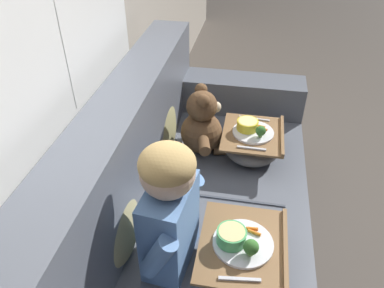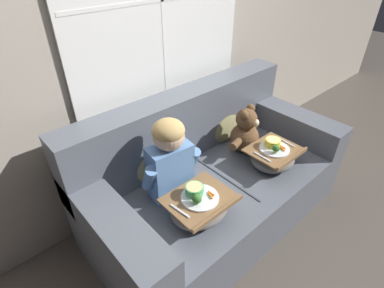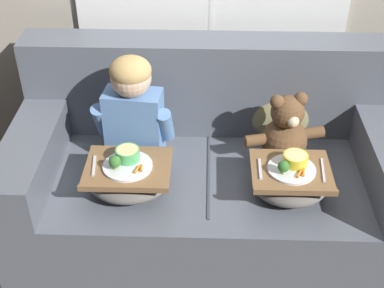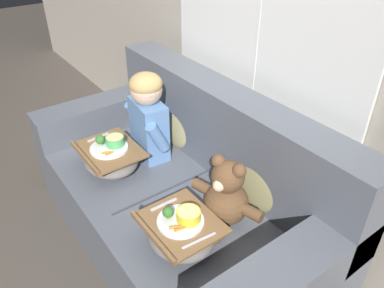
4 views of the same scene
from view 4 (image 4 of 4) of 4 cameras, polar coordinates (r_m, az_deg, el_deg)
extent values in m
plane|color=#4C443D|center=(2.46, -2.82, -14.72)|extent=(14.00, 14.00, 0.00)
cube|color=#A89E8E|center=(2.11, 11.16, 18.36)|extent=(8.00, 0.05, 2.60)
cube|color=#565B66|center=(2.29, -2.97, -10.99)|extent=(1.91, 0.96, 0.45)
cube|color=#565B66|center=(2.18, 4.83, 2.23)|extent=(1.91, 0.22, 0.51)
cube|color=#565B66|center=(2.72, -13.18, 4.58)|extent=(0.22, 0.96, 0.22)
cube|color=#565B66|center=(1.63, 14.40, -19.12)|extent=(0.22, 0.96, 0.22)
cube|color=#3D424C|center=(2.13, -3.60, -6.85)|extent=(0.01, 0.70, 0.01)
ellipsoid|color=tan|center=(2.43, -2.22, 3.57)|extent=(0.36, 0.17, 0.37)
ellipsoid|color=#898456|center=(1.97, 10.03, -5.11)|extent=(0.36, 0.17, 0.37)
cube|color=#5B84BC|center=(2.33, -6.56, 2.33)|extent=(0.29, 0.18, 0.37)
sphere|color=beige|center=(2.21, -7.00, 8.27)|extent=(0.19, 0.19, 0.19)
ellipsoid|color=tan|center=(2.19, -7.06, 9.06)|extent=(0.20, 0.20, 0.13)
cylinder|color=#5B84BC|center=(2.44, -8.47, 4.45)|extent=(0.09, 0.15, 0.20)
cylinder|color=#5B84BC|center=(2.19, -5.25, 1.01)|extent=(0.09, 0.15, 0.20)
sphere|color=brown|center=(1.89, 5.21, -8.90)|extent=(0.23, 0.23, 0.23)
sphere|color=brown|center=(1.78, 5.48, -4.96)|extent=(0.16, 0.16, 0.16)
sphere|color=brown|center=(1.77, 4.03, -2.61)|extent=(0.07, 0.07, 0.07)
sphere|color=brown|center=(1.72, 7.20, -4.05)|extent=(0.07, 0.07, 0.07)
sphere|color=beige|center=(1.74, 4.10, -6.31)|extent=(0.06, 0.06, 0.06)
sphere|color=black|center=(1.73, 3.79, -6.48)|extent=(0.02, 0.02, 0.02)
cylinder|color=brown|center=(1.94, 1.71, -6.60)|extent=(0.12, 0.08, 0.06)
cylinder|color=brown|center=(1.82, 9.04, -10.26)|extent=(0.12, 0.08, 0.06)
cylinder|color=brown|center=(1.90, 1.79, -11.92)|extent=(0.08, 0.11, 0.06)
cylinder|color=brown|center=(1.86, 4.33, -13.31)|extent=(0.08, 0.11, 0.06)
ellipsoid|color=slate|center=(2.30, -12.27, -2.35)|extent=(0.38, 0.31, 0.13)
cube|color=brown|center=(2.26, -12.48, -0.88)|extent=(0.39, 0.32, 0.01)
cube|color=brown|center=(2.21, -16.10, -1.89)|extent=(0.39, 0.02, 0.02)
cylinder|color=silver|center=(2.25, -12.52, -0.62)|extent=(0.23, 0.23, 0.01)
cylinder|color=#4CAD60|center=(2.25, -11.64, 0.48)|extent=(0.11, 0.11, 0.05)
cylinder|color=#E5D189|center=(2.24, -11.71, 0.97)|extent=(0.10, 0.10, 0.01)
sphere|color=#38702D|center=(2.26, -13.84, 0.66)|extent=(0.06, 0.06, 0.06)
cylinder|color=#7A9E56|center=(2.27, -13.74, 0.04)|extent=(0.02, 0.02, 0.03)
cylinder|color=orange|center=(2.20, -12.93, -1.25)|extent=(0.03, 0.05, 0.01)
cylinder|color=orange|center=(2.19, -12.49, -1.38)|extent=(0.01, 0.05, 0.01)
cube|color=silver|center=(2.37, -14.10, 1.00)|extent=(0.03, 0.14, 0.01)
ellipsoid|color=slate|center=(1.80, -1.72, -13.55)|extent=(0.35, 0.31, 0.13)
cube|color=brown|center=(1.75, -1.76, -11.95)|extent=(0.36, 0.32, 0.01)
cube|color=brown|center=(1.68, -6.12, -13.71)|extent=(0.36, 0.02, 0.02)
cylinder|color=silver|center=(1.74, -1.76, -11.67)|extent=(0.22, 0.22, 0.01)
cylinder|color=yellow|center=(1.72, -0.51, -10.83)|extent=(0.11, 0.11, 0.05)
cylinder|color=#E5D189|center=(1.71, -0.52, -10.32)|extent=(0.10, 0.10, 0.01)
sphere|color=#38702D|center=(1.72, -3.66, -10.32)|extent=(0.05, 0.05, 0.05)
cylinder|color=#7A9E56|center=(1.74, -3.63, -10.98)|extent=(0.02, 0.02, 0.02)
cylinder|color=orange|center=(1.70, -2.39, -12.52)|extent=(0.04, 0.06, 0.01)
cylinder|color=orange|center=(1.69, -1.75, -12.73)|extent=(0.02, 0.06, 0.01)
cube|color=silver|center=(1.83, -4.31, -9.17)|extent=(0.01, 0.14, 0.01)
cube|color=silver|center=(1.66, 1.09, -14.49)|extent=(0.03, 0.17, 0.01)
camera|label=1|loc=(2.77, -24.53, 28.42)|focal=35.00mm
camera|label=2|loc=(2.65, -46.53, 24.99)|focal=28.00mm
camera|label=3|loc=(1.87, -83.28, 13.78)|focal=50.00mm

